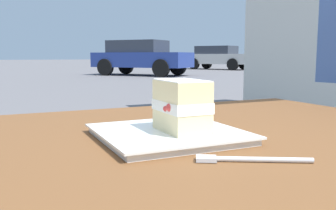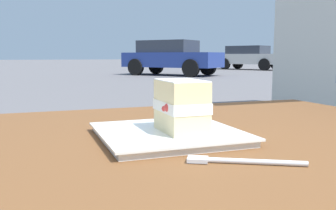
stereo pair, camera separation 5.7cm
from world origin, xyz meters
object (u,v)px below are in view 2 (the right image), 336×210
Objects in this scene: parked_car_near at (171,57)px; parked_car_far at (250,57)px; dessert_fork at (237,161)px; patio_table at (271,209)px; cake_slice at (181,106)px; dessert_plate at (168,134)px.

parked_car_far is at bearing 123.16° from parked_car_near.
patio_table is at bearing 111.57° from dessert_fork.
dessert_fork is at bearing -68.43° from patio_table.
cake_slice is 22.58m from parked_car_far.
dessert_plate is 1.63× the size of dessert_fork.
cake_slice is 0.03× the size of parked_car_far.
patio_table is 0.23m from cake_slice.
parked_car_near is 0.98× the size of parked_car_far.
cake_slice is 0.72× the size of dessert_fork.
cake_slice is (-0.14, -0.11, 0.16)m from patio_table.
patio_table is 15.61m from parked_car_near.
cake_slice is (0.02, 0.02, 0.06)m from dessert_plate.
parked_car_far is at bearing 147.15° from dessert_plate.
dessert_fork is 0.04× the size of parked_car_near.
cake_slice is at bearing -20.46° from parked_car_near.
dessert_plate is 0.06× the size of parked_car_near.
parked_car_far reaches higher than patio_table.
dessert_plate is 0.19m from dessert_fork.
parked_car_far reaches higher than cake_slice.
dessert_fork is 22.71m from parked_car_far.
parked_car_far is (-18.98, 12.23, 0.00)m from cake_slice.
patio_table is at bearing -32.37° from parked_car_far.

